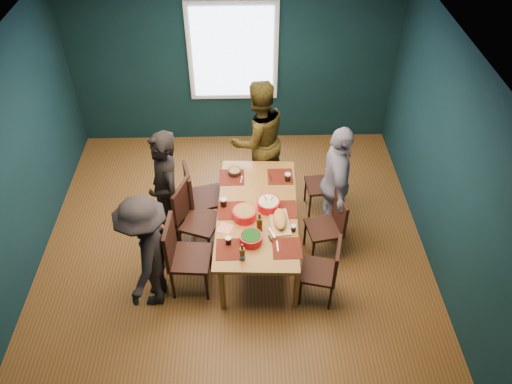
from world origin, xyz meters
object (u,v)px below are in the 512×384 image
chair_left_mid (192,214)px  chair_right_mid (331,222)px  person_right (336,184)px  bowl_dumpling (268,204)px  person_back (258,139)px  person_far_left (167,194)px  chair_left_far (198,193)px  cutting_board (280,220)px  dining_table (257,214)px  chair_left_near (181,252)px  bowl_salad (245,214)px  bowl_herbs (251,238)px  person_near_left (147,253)px  chair_right_far (327,180)px  chair_right_near (327,268)px

chair_left_mid → chair_right_mid: bearing=16.0°
chair_right_mid → person_right: 0.49m
person_right → bowl_dumpling: (-0.87, -0.32, -0.03)m
person_back → person_far_left: bearing=18.8°
person_right → chair_left_far: bearing=86.4°
bowl_dumpling → cutting_board: bearing=-64.9°
person_far_left → person_right: bearing=70.9°
chair_right_mid → bowl_dumpling: bowl_dumpling is taller
dining_table → person_back: bearing=90.5°
chair_right_mid → bowl_dumpling: size_ratio=3.29×
chair_left_near → bowl_salad: 0.87m
chair_right_mid → bowl_herbs: bearing=-164.8°
chair_right_mid → person_far_left: size_ratio=0.52×
bowl_salad → bowl_dumpling: bowl_dumpling is taller
dining_table → person_near_left: size_ratio=1.28×
chair_right_far → person_right: 0.54m
person_far_left → bowl_salad: 0.99m
chair_left_far → person_near_left: 1.29m
chair_left_near → person_near_left: person_near_left is taller
chair_right_far → person_back: (-0.94, 0.46, 0.37)m
chair_left_mid → person_right: bearing=28.3°
chair_left_near → chair_right_mid: size_ratio=1.14×
person_far_left → bowl_salad: person_far_left is taller
chair_left_mid → person_right: (1.82, 0.27, 0.23)m
chair_left_near → bowl_salad: size_ratio=3.58×
chair_right_far → cutting_board: size_ratio=1.61×
chair_right_near → person_back: person_back is taller
dining_table → chair_right_near: bearing=-41.5°
chair_right_mid → chair_right_near: 0.73m
chair_left_near → bowl_dumpling: bearing=33.4°
chair_left_near → person_near_left: bearing=-151.2°
chair_left_far → person_right: 1.80m
chair_left_far → chair_left_mid: size_ratio=0.97×
chair_right_near → cutting_board: 0.78m
chair_left_near → cutting_board: 1.21m
dining_table → person_right: (1.01, 0.36, 0.16)m
bowl_dumpling → chair_right_near: bearing=-51.0°
dining_table → chair_left_mid: 0.82m
bowl_dumpling → dining_table: bearing=-164.3°
chair_right_mid → cutting_board: 0.73m
chair_right_near → bowl_herbs: 0.93m
chair_left_mid → cutting_board: (1.07, -0.31, 0.19)m
chair_left_far → chair_left_near: bearing=-111.3°
chair_left_near → chair_right_near: 1.68m
dining_table → person_right: size_ratio=1.19×
chair_left_near → chair_right_mid: chair_left_near is taller
chair_right_mid → bowl_salad: chair_right_mid is taller
chair_left_mid → bowl_herbs: chair_left_mid is taller
bowl_salad → bowl_dumpling: size_ratio=1.04×
person_near_left → bowl_dumpling: size_ratio=5.57×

